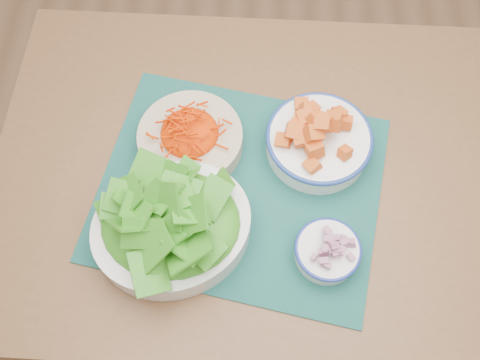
% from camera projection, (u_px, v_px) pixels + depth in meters
% --- Properties ---
extents(ground, '(4.00, 4.00, 0.00)m').
position_uv_depth(ground, '(300.00, 261.00, 1.75)').
color(ground, '#946947').
rests_on(ground, ground).
extents(table, '(1.17, 0.80, 0.75)m').
position_uv_depth(table, '(279.00, 190.00, 1.15)').
color(table, brown).
rests_on(table, ground).
extents(placemat, '(0.61, 0.53, 0.00)m').
position_uv_depth(placemat, '(240.00, 187.00, 1.04)').
color(placemat, '#0C3230').
rests_on(placemat, table).
extents(carrot_bowl, '(0.23, 0.23, 0.08)m').
position_uv_depth(carrot_bowl, '(190.00, 136.00, 1.04)').
color(carrot_bowl, '#C1AE8F').
rests_on(carrot_bowl, placemat).
extents(squash_bowl, '(0.25, 0.25, 0.10)m').
position_uv_depth(squash_bowl, '(320.00, 137.00, 1.03)').
color(squash_bowl, white).
rests_on(squash_bowl, placemat).
extents(lettuce_bowl, '(0.35, 0.33, 0.14)m').
position_uv_depth(lettuce_bowl, '(171.00, 222.00, 0.93)').
color(lettuce_bowl, silver).
rests_on(lettuce_bowl, placemat).
extents(onion_bowl, '(0.15, 0.15, 0.06)m').
position_uv_depth(onion_bowl, '(328.00, 250.00, 0.95)').
color(onion_bowl, white).
rests_on(onion_bowl, placemat).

